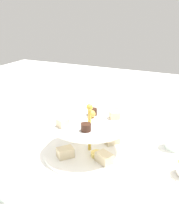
{
  "coord_description": "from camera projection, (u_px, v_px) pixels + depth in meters",
  "views": [
    {
      "loc": [
        0.31,
        -0.67,
        0.44
      ],
      "look_at": [
        0.0,
        0.0,
        0.14
      ],
      "focal_mm": 42.25,
      "sensor_mm": 36.0,
      "label": 1
    }
  ],
  "objects": [
    {
      "name": "water_glass_tall_right",
      "position": [
        8.0,
        174.0,
        0.64
      ],
      "size": [
        0.07,
        0.07,
        0.12
      ],
      "primitive_type": "cylinder",
      "color": "silver",
      "rests_on": "ground_plane"
    },
    {
      "name": "ground_plane",
      "position": [
        90.0,
        152.0,
        0.85
      ],
      "size": [
        2.4,
        2.4,
        0.0
      ],
      "primitive_type": "plane",
      "color": "white"
    },
    {
      "name": "water_glass_mid_back",
      "position": [
        119.0,
        113.0,
        1.04
      ],
      "size": [
        0.06,
        0.06,
        0.09
      ],
      "primitive_type": "cylinder",
      "color": "silver",
      "rests_on": "ground_plane"
    },
    {
      "name": "butter_knife_left",
      "position": [
        19.0,
        127.0,
        1.02
      ],
      "size": [
        0.02,
        0.17,
        0.0
      ],
      "primitive_type": "cube",
      "rotation": [
        0.0,
        0.0,
        4.75
      ],
      "color": "silver",
      "rests_on": "ground_plane"
    },
    {
      "name": "water_glass_short_left",
      "position": [
        175.0,
        139.0,
        0.86
      ],
      "size": [
        0.06,
        0.06,
        0.07
      ],
      "primitive_type": "cylinder",
      "color": "silver",
      "rests_on": "ground_plane"
    },
    {
      "name": "tiered_serving_stand",
      "position": [
        90.0,
        140.0,
        0.83
      ],
      "size": [
        0.29,
        0.29,
        0.17
      ],
      "color": "white",
      "rests_on": "ground_plane"
    }
  ]
}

